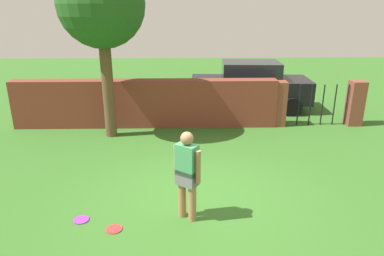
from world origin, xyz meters
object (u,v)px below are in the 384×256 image
person (187,172)px  frisbee_red (114,229)px  tree (101,6)px  car (250,86)px  frisbee_purple (81,220)px

person → frisbee_red: bearing=50.9°
tree → person: bearing=-63.1°
person → frisbee_red: 1.56m
car → frisbee_purple: 8.26m
frisbee_red → person: bearing=15.0°
person → frisbee_purple: size_ratio=6.00×
tree → frisbee_purple: 5.60m
tree → frisbee_red: (0.93, -4.60, -3.56)m
person → frisbee_purple: person is taller
frisbee_purple → frisbee_red: same height
frisbee_purple → person: bearing=1.4°
car → frisbee_purple: size_ratio=15.90×
car → tree: bearing=-145.2°
frisbee_purple → frisbee_red: bearing=-24.5°
person → frisbee_purple: bearing=37.3°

